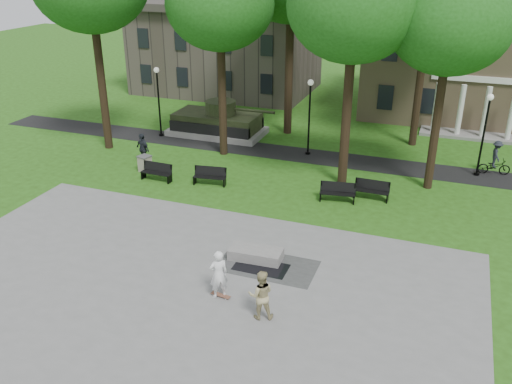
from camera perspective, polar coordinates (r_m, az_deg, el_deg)
ground at (r=24.00m, az=-3.56°, el=-5.40°), size 120.00×120.00×0.00m
plaza at (r=20.27m, az=-9.36°, el=-11.88°), size 22.00×16.00×0.02m
footpath at (r=34.29m, az=4.52°, el=3.95°), size 44.00×2.60×0.01m
building_right at (r=45.64m, az=22.40°, el=13.01°), size 17.00×12.00×8.60m
building_left at (r=50.24m, az=-3.02°, el=14.75°), size 15.00×10.00×7.20m
tree_1 at (r=32.42m, az=-3.82°, el=19.07°), size 6.20×6.20×11.63m
tree_2 at (r=28.09m, az=10.30°, el=18.70°), size 6.60×6.60×12.16m
tree_3 at (r=28.69m, az=19.81°, el=16.38°), size 6.00×6.00×11.19m
lamp_left at (r=37.54m, az=-10.24°, el=9.89°), size 0.36×0.36×4.73m
lamp_mid at (r=33.58m, az=5.65°, el=8.47°), size 0.36×0.36×4.73m
lamp_right at (r=32.63m, az=22.94°, el=6.19°), size 0.36×0.36×4.73m
tank_monument at (r=37.91m, az=-4.05°, el=7.32°), size 7.45×3.40×2.40m
puddle at (r=22.23m, az=0.53°, el=-7.91°), size 2.20×1.20×0.00m
concrete_block at (r=22.68m, az=-0.02°, el=-6.53°), size 2.25×1.12×0.45m
skateboard at (r=20.56m, az=-3.74°, el=-10.83°), size 0.80×0.31×0.07m
skateboarder at (r=20.05m, az=-3.97°, el=-8.63°), size 0.83×0.81×1.93m
friend_watching at (r=19.00m, az=0.51°, el=-10.77°), size 1.10×0.98×1.85m
pedestrian_walker at (r=33.00m, az=-11.84°, el=4.46°), size 1.23×0.89×1.94m
cyclist at (r=33.76m, az=23.87°, el=3.03°), size 1.85×1.09×2.00m
park_bench_0 at (r=30.69m, az=-10.39°, el=2.16°), size 1.81×0.58×1.00m
park_bench_1 at (r=29.72m, az=-4.84°, el=1.75°), size 1.85×0.78×1.00m
park_bench_2 at (r=27.94m, az=8.62°, el=0.03°), size 1.85×0.79×1.00m
park_bench_3 at (r=28.52m, az=12.08°, el=0.27°), size 1.81×0.57×1.00m
trash_bin at (r=32.05m, az=-11.62°, el=2.96°), size 0.81×0.81×0.96m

